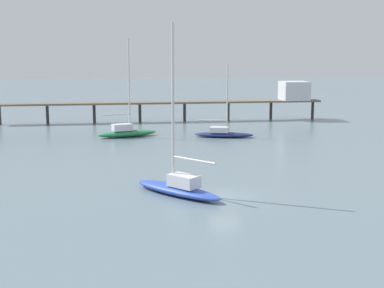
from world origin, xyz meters
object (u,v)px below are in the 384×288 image
sailboat_green (126,131)px  sailboat_blue (179,185)px  sailboat_navy (223,133)px  pier (238,96)px

sailboat_green → sailboat_blue: sailboat_blue is taller
sailboat_navy → sailboat_blue: sailboat_blue is taller
pier → sailboat_blue: (-17.05, -48.59, -3.36)m
pier → sailboat_navy: size_ratio=5.44×
pier → sailboat_navy: 19.71m
pier → sailboat_green: bearing=-141.8°
pier → sailboat_green: (-20.09, -15.84, -3.36)m
sailboat_blue → sailboat_green: bearing=95.3°
pier → sailboat_navy: sailboat_navy is taller
pier → sailboat_blue: bearing=-109.3°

